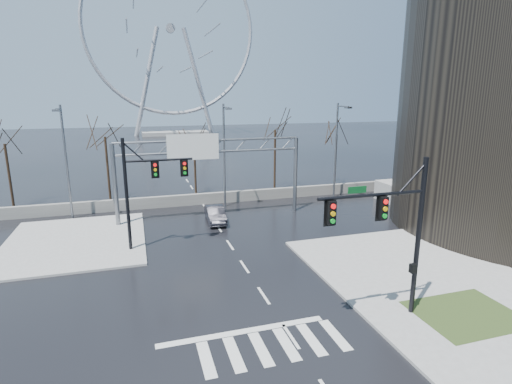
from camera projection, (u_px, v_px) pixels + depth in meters
name	position (u px, v px, depth m)	size (l,w,h in m)	color
ground	(264.00, 296.00, 22.00)	(260.00, 260.00, 0.00)	black
sidewalk_right_ext	(396.00, 259.00, 26.69)	(12.00, 10.00, 0.15)	gray
sidewalk_far	(75.00, 241.00, 30.01)	(10.00, 12.00, 0.15)	gray
grass_strip	(466.00, 314.00, 19.88)	(5.00, 4.00, 0.02)	#2B3B18
barrier_wall	(203.00, 199.00, 40.46)	(52.00, 0.50, 1.10)	slate
signal_mast_near	(396.00, 225.00, 18.56)	(5.52, 0.41, 8.00)	black
signal_mast_far	(143.00, 184.00, 27.52)	(4.72, 0.41, 8.00)	black
sign_gantry	(206.00, 161.00, 34.58)	(16.36, 0.40, 7.60)	slate
streetlight_left	(65.00, 154.00, 34.08)	(0.50, 2.55, 10.00)	slate
streetlight_mid	(225.00, 148.00, 38.07)	(0.50, 2.55, 10.00)	slate
streetlight_right	(338.00, 144.00, 41.48)	(0.50, 2.55, 10.00)	slate
tree_far_left	(6.00, 151.00, 37.88)	(3.50, 3.50, 7.00)	black
tree_left	(106.00, 145.00, 39.88)	(3.75, 3.75, 7.50)	black
tree_center	(194.00, 148.00, 43.55)	(3.25, 3.25, 6.50)	black
tree_right	(275.00, 137.00, 44.94)	(3.90, 3.90, 7.80)	black
tree_far_right	(336.00, 141.00, 47.87)	(3.40, 3.40, 6.80)	black
ferris_wheel	(171.00, 36.00, 105.57)	(45.00, 6.00, 50.91)	gray
car	(215.00, 214.00, 34.66)	(1.45, 4.17, 1.37)	black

